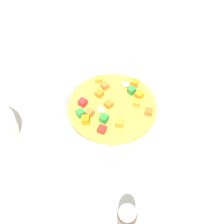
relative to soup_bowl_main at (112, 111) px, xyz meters
The scene contains 4 objects.
ground_plane 3.54cm from the soup_bowl_main, 143.50° to the left, with size 140.00×140.00×2.00cm, color #BAB2A0.
soup_bowl_main is the anchor object (origin of this frame).
spoon 16.30cm from the soup_bowl_main, 49.21° to the left, with size 20.77×15.80×0.88cm.
pepper_shaker 20.97cm from the soup_bowl_main, 99.47° to the left, with size 2.79×2.79×8.50cm.
Camera 1 is at (-2.21, 33.07, 45.13)cm, focal length 45.48 mm.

